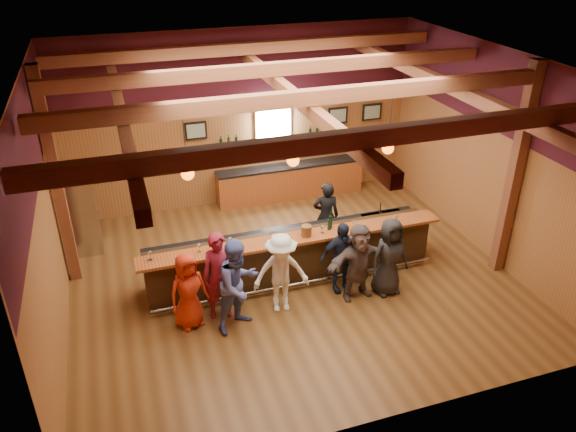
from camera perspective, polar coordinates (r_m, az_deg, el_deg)
The scene contains 27 objects.
room at distance 10.54m, azimuth 0.42°, elevation 8.37°, with size 9.04×9.00×4.52m.
bar_counter at distance 11.81m, azimuth 0.31°, elevation -3.86°, with size 6.30×1.07×1.11m.
back_bar_cabinet at distance 15.15m, azimuth 0.25°, elevation 3.55°, with size 4.00×0.52×0.95m.
window at distance 14.65m, azimuth -1.53°, elevation 9.31°, with size 0.95×0.09×0.95m.
framed_pictures at distance 14.88m, azimuth 1.72°, elevation 9.81°, with size 5.35×0.05×0.45m.
wine_shelves at distance 14.73m, azimuth -1.43°, elevation 7.65°, with size 3.00×0.18×0.30m.
pendant_lights at distance 10.67m, azimuth 0.51°, elevation 5.72°, with size 4.24×0.24×1.37m.
stainless_fridge at distance 13.33m, azimuth -20.25°, elevation 0.11°, with size 0.70×0.70×1.80m, color silver.
customer_orange at distance 10.46m, azimuth -10.12°, elevation -7.48°, with size 0.74×0.48×1.52m, color red.
customer_redvest at distance 10.53m, azimuth -6.95°, elevation -6.08°, with size 0.65×0.43×1.79m, color maroon.
customer_denim at distance 10.23m, azimuth -5.06°, elevation -6.97°, with size 0.89×0.69×1.83m, color #5766AF.
customer_white at distance 10.65m, azimuth -0.70°, elevation -5.83°, with size 1.07×0.62×1.66m, color white.
customer_navy at distance 11.28m, azimuth 5.40°, elevation -4.19°, with size 0.90×0.38×1.54m, color #192133.
customer_brown at distance 11.10m, azimuth 7.18°, elevation -4.63°, with size 1.51×0.48×1.62m, color #594947.
customer_dark at distance 11.32m, azimuth 10.24°, elevation -4.09°, with size 0.81×0.53×1.65m, color black.
bartender at distance 12.68m, azimuth 3.88°, elevation 0.03°, with size 0.59×0.39×1.63m, color black.
ice_bucket at distance 11.23m, azimuth 1.89°, elevation -1.52°, with size 0.21×0.21×0.23m, color brown.
bottle_a at distance 11.53m, azimuth 4.33°, elevation -0.58°, with size 0.08×0.08×0.36m.
bottle_b at distance 11.47m, azimuth 4.21°, elevation -0.85°, with size 0.07×0.07×0.31m.
glass_a at distance 10.76m, azimuth -13.84°, elevation -3.74°, with size 0.08×0.08×0.19m.
glass_b at distance 10.82m, azimuth -9.03°, elevation -3.01°, with size 0.08×0.08×0.19m.
glass_c at distance 10.93m, azimuth -5.91°, elevation -2.41°, with size 0.09×0.09×0.20m.
glass_d at distance 10.91m, azimuth -5.26°, elevation -2.59°, with size 0.07×0.07×0.16m.
glass_e at distance 11.11m, azimuth -1.60°, elevation -1.69°, with size 0.09×0.09×0.20m.
glass_f at distance 11.34m, azimuth 3.53°, elevation -1.17°, with size 0.08×0.08×0.18m.
glass_g at distance 11.60m, azimuth 6.67°, elevation -0.67°, with size 0.07×0.07×0.16m.
glass_h at distance 11.93m, azimuth 11.00°, elevation -0.08°, with size 0.08×0.08×0.18m.
Camera 1 is at (-3.19, -9.33, 6.78)m, focal length 35.00 mm.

